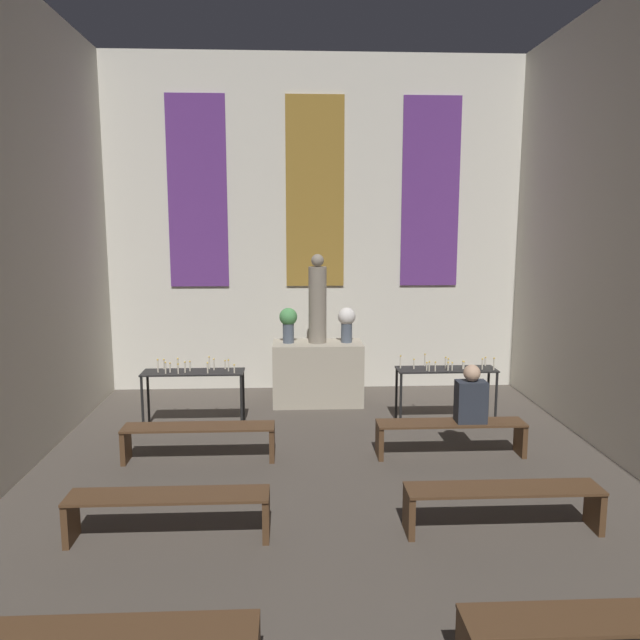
{
  "coord_description": "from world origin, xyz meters",
  "views": [
    {
      "loc": [
        -0.42,
        0.0,
        2.84
      ],
      "look_at": [
        0.0,
        8.74,
        1.46
      ],
      "focal_mm": 35.0,
      "sensor_mm": 36.0,
      "label": 1
    }
  ],
  "objects_px": {
    "candle_rack_right": "(446,376)",
    "person_seated": "(471,397)",
    "flower_vase_left": "(288,322)",
    "pew_third_right": "(503,500)",
    "flower_vase_right": "(347,321)",
    "pew_second_right": "(606,634)",
    "pew_back_right": "(451,431)",
    "pew_back_left": "(199,435)",
    "altar": "(318,373)",
    "candle_rack_left": "(193,379)",
    "statue": "(318,302)",
    "pew_third_left": "(169,507)"
  },
  "relations": [
    {
      "from": "flower_vase_right",
      "to": "pew_third_right",
      "type": "xyz_separation_m",
      "value": [
        1.07,
        -4.22,
        -1.0
      ]
    },
    {
      "from": "altar",
      "to": "pew_third_right",
      "type": "bearing_deg",
      "value": -70.14
    },
    {
      "from": "flower_vase_right",
      "to": "pew_second_right",
      "type": "bearing_deg",
      "value": -80.07
    },
    {
      "from": "flower_vase_left",
      "to": "pew_back_left",
      "type": "relative_size",
      "value": 0.3
    },
    {
      "from": "flower_vase_left",
      "to": "person_seated",
      "type": "distance_m",
      "value": 3.26
    },
    {
      "from": "pew_third_left",
      "to": "pew_back_right",
      "type": "distance_m",
      "value": 3.59
    },
    {
      "from": "candle_rack_left",
      "to": "candle_rack_right",
      "type": "height_order",
      "value": "candle_rack_left"
    },
    {
      "from": "flower_vase_right",
      "to": "pew_second_right",
      "type": "xyz_separation_m",
      "value": [
        1.07,
        -6.11,
        -1.0
      ]
    },
    {
      "from": "statue",
      "to": "candle_rack_right",
      "type": "distance_m",
      "value": 2.27
    },
    {
      "from": "statue",
      "to": "pew_second_right",
      "type": "height_order",
      "value": "statue"
    },
    {
      "from": "flower_vase_right",
      "to": "candle_rack_left",
      "type": "bearing_deg",
      "value": -154.12
    },
    {
      "from": "person_seated",
      "to": "pew_third_right",
      "type": "bearing_deg",
      "value": -97.09
    },
    {
      "from": "pew_second_right",
      "to": "pew_back_right",
      "type": "bearing_deg",
      "value": 90.0
    },
    {
      "from": "statue",
      "to": "flower_vase_right",
      "type": "relative_size",
      "value": 2.51
    },
    {
      "from": "pew_back_left",
      "to": "person_seated",
      "type": "relative_size",
      "value": 2.53
    },
    {
      "from": "flower_vase_left",
      "to": "pew_second_right",
      "type": "xyz_separation_m",
      "value": [
        1.98,
        -6.11,
        -1.0
      ]
    },
    {
      "from": "altar",
      "to": "candle_rack_right",
      "type": "xyz_separation_m",
      "value": [
        1.77,
        -1.08,
        0.21
      ]
    },
    {
      "from": "candle_rack_left",
      "to": "pew_third_right",
      "type": "xyz_separation_m",
      "value": [
        3.29,
        -3.14,
        -0.38
      ]
    },
    {
      "from": "flower_vase_left",
      "to": "pew_third_right",
      "type": "distance_m",
      "value": 4.77
    },
    {
      "from": "candle_rack_right",
      "to": "pew_back_left",
      "type": "relative_size",
      "value": 0.78
    },
    {
      "from": "candle_rack_right",
      "to": "person_seated",
      "type": "distance_m",
      "value": 1.25
    },
    {
      "from": "pew_second_right",
      "to": "person_seated",
      "type": "xyz_separation_m",
      "value": [
        0.24,
        3.79,
        0.43
      ]
    },
    {
      "from": "flower_vase_left",
      "to": "person_seated",
      "type": "relative_size",
      "value": 0.77
    },
    {
      "from": "flower_vase_right",
      "to": "candle_rack_left",
      "type": "distance_m",
      "value": 2.55
    },
    {
      "from": "flower_vase_right",
      "to": "pew_back_right",
      "type": "xyz_separation_m",
      "value": [
        1.07,
        -2.33,
        -1.0
      ]
    },
    {
      "from": "flower_vase_left",
      "to": "pew_third_right",
      "type": "height_order",
      "value": "flower_vase_left"
    },
    {
      "from": "statue",
      "to": "flower_vase_left",
      "type": "height_order",
      "value": "statue"
    },
    {
      "from": "pew_back_right",
      "to": "pew_second_right",
      "type": "bearing_deg",
      "value": -90.0
    },
    {
      "from": "statue",
      "to": "flower_vase_right",
      "type": "distance_m",
      "value": 0.55
    },
    {
      "from": "flower_vase_right",
      "to": "flower_vase_left",
      "type": "bearing_deg",
      "value": 180.0
    },
    {
      "from": "flower_vase_right",
      "to": "pew_third_right",
      "type": "height_order",
      "value": "flower_vase_right"
    },
    {
      "from": "pew_back_right",
      "to": "person_seated",
      "type": "xyz_separation_m",
      "value": [
        0.24,
        -0.0,
        0.43
      ]
    },
    {
      "from": "candle_rack_left",
      "to": "person_seated",
      "type": "relative_size",
      "value": 1.96
    },
    {
      "from": "flower_vase_left",
      "to": "pew_third_left",
      "type": "relative_size",
      "value": 0.3
    },
    {
      "from": "pew_back_right",
      "to": "candle_rack_left",
      "type": "bearing_deg",
      "value": 159.24
    },
    {
      "from": "pew_third_right",
      "to": "pew_back_left",
      "type": "xyz_separation_m",
      "value": [
        -3.05,
        1.89,
        0.0
      ]
    },
    {
      "from": "candle_rack_left",
      "to": "person_seated",
      "type": "height_order",
      "value": "person_seated"
    },
    {
      "from": "flower_vase_right",
      "to": "pew_second_right",
      "type": "distance_m",
      "value": 6.29
    },
    {
      "from": "pew_third_left",
      "to": "pew_back_right",
      "type": "height_order",
      "value": "same"
    },
    {
      "from": "altar",
      "to": "pew_second_right",
      "type": "xyz_separation_m",
      "value": [
        1.52,
        -6.11,
        -0.18
      ]
    },
    {
      "from": "altar",
      "to": "pew_third_right",
      "type": "xyz_separation_m",
      "value": [
        1.52,
        -4.22,
        -0.18
      ]
    },
    {
      "from": "pew_third_left",
      "to": "pew_back_left",
      "type": "xyz_separation_m",
      "value": [
        0.0,
        1.89,
        0.0
      ]
    },
    {
      "from": "statue",
      "to": "pew_back_right",
      "type": "bearing_deg",
      "value": -56.77
    },
    {
      "from": "flower_vase_right",
      "to": "pew_back_right",
      "type": "distance_m",
      "value": 2.75
    },
    {
      "from": "statue",
      "to": "flower_vase_right",
      "type": "bearing_deg",
      "value": -0.0
    },
    {
      "from": "statue",
      "to": "pew_second_right",
      "type": "relative_size",
      "value": 0.76
    },
    {
      "from": "flower_vase_right",
      "to": "person_seated",
      "type": "distance_m",
      "value": 2.73
    },
    {
      "from": "statue",
      "to": "pew_third_right",
      "type": "relative_size",
      "value": 0.76
    },
    {
      "from": "pew_third_left",
      "to": "person_seated",
      "type": "height_order",
      "value": "person_seated"
    },
    {
      "from": "pew_second_right",
      "to": "pew_third_left",
      "type": "xyz_separation_m",
      "value": [
        -3.05,
        1.89,
        0.0
      ]
    }
  ]
}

